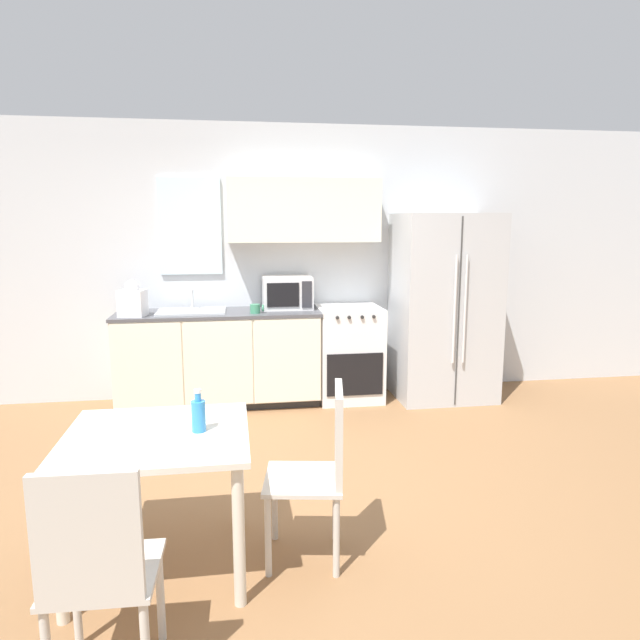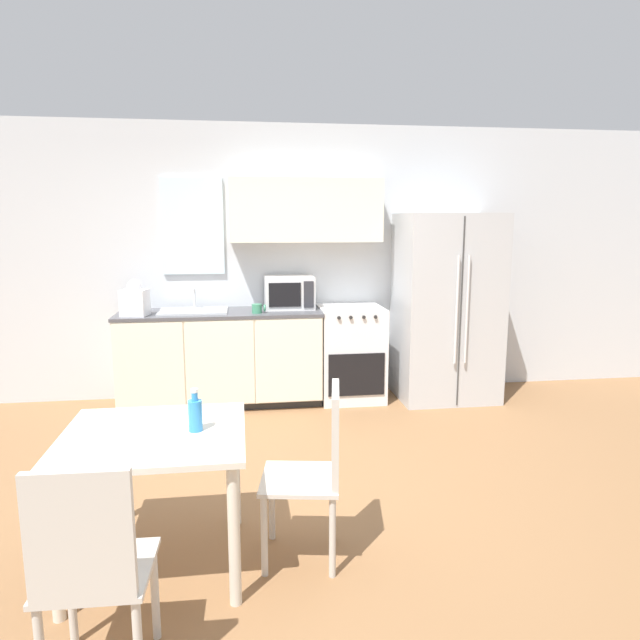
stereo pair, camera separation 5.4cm
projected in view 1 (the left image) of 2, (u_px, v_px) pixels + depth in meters
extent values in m
plane|color=olive|center=(281.00, 494.00, 3.73)|extent=(12.00, 12.00, 0.00)
cube|color=silver|center=(260.00, 262.00, 5.72)|extent=(12.00, 0.06, 2.70)
cube|color=silver|center=(190.00, 227.00, 5.52)|extent=(0.59, 0.04, 0.92)
cube|color=silver|center=(304.00, 210.00, 5.51)|extent=(1.47, 0.32, 0.61)
cube|color=#333333|center=(221.00, 399.00, 5.59)|extent=(1.89, 0.54, 0.08)
cube|color=silver|center=(220.00, 356.00, 5.48)|extent=(1.89, 0.60, 0.80)
cube|color=silver|center=(147.00, 366.00, 5.09)|extent=(0.61, 0.01, 0.78)
cube|color=silver|center=(219.00, 364.00, 5.18)|extent=(0.61, 0.01, 0.78)
cube|color=silver|center=(288.00, 361.00, 5.28)|extent=(0.61, 0.01, 0.78)
cube|color=#4C4C51|center=(218.00, 313.00, 5.41)|extent=(1.92, 0.63, 0.03)
cube|color=white|center=(349.00, 353.00, 5.68)|extent=(0.62, 0.60, 0.93)
cube|color=black|center=(355.00, 375.00, 5.40)|extent=(0.54, 0.01, 0.41)
cylinder|color=#262626|center=(337.00, 318.00, 5.27)|extent=(0.03, 0.02, 0.03)
cylinder|color=#262626|center=(349.00, 317.00, 5.29)|extent=(0.03, 0.02, 0.03)
cylinder|color=#262626|center=(362.00, 317.00, 5.31)|extent=(0.03, 0.02, 0.03)
cylinder|color=#262626|center=(374.00, 317.00, 5.33)|extent=(0.03, 0.02, 0.03)
cube|color=silver|center=(444.00, 307.00, 5.67)|extent=(0.95, 0.76, 1.84)
cube|color=#3F3F3F|center=(459.00, 313.00, 5.30)|extent=(0.01, 0.01, 1.78)
cylinder|color=silver|center=(455.00, 310.00, 5.26)|extent=(0.02, 0.02, 1.01)
cylinder|color=silver|center=(465.00, 309.00, 5.27)|extent=(0.02, 0.02, 1.01)
cube|color=#B7BABC|center=(191.00, 311.00, 5.37)|extent=(0.64, 0.42, 0.02)
cylinder|color=silver|center=(192.00, 298.00, 5.52)|extent=(0.02, 0.02, 0.19)
cylinder|color=silver|center=(191.00, 290.00, 5.44)|extent=(0.02, 0.14, 0.02)
cube|color=silver|center=(287.00, 292.00, 5.58)|extent=(0.48, 0.35, 0.32)
cube|color=black|center=(283.00, 295.00, 5.40)|extent=(0.30, 0.01, 0.23)
cube|color=#2D2D33|center=(307.00, 294.00, 5.43)|extent=(0.10, 0.01, 0.25)
cylinder|color=#3F8C66|center=(255.00, 309.00, 5.31)|extent=(0.09, 0.09, 0.08)
torus|color=#3F8C66|center=(263.00, 308.00, 5.32)|extent=(0.02, 0.07, 0.07)
cube|color=white|center=(132.00, 303.00, 5.14)|extent=(0.26, 0.23, 0.24)
sphere|color=white|center=(132.00, 287.00, 5.11)|extent=(0.15, 0.15, 0.12)
cube|color=beige|center=(157.00, 436.00, 2.83)|extent=(0.90, 0.85, 0.03)
cylinder|color=beige|center=(57.00, 551.00, 2.48)|extent=(0.06, 0.06, 0.69)
cylinder|color=beige|center=(239.00, 536.00, 2.60)|extent=(0.06, 0.06, 0.69)
cylinder|color=beige|center=(96.00, 478.00, 3.19)|extent=(0.06, 0.06, 0.69)
cylinder|color=beige|center=(237.00, 468.00, 3.30)|extent=(0.06, 0.06, 0.69)
cube|color=beige|center=(105.00, 573.00, 2.17)|extent=(0.41, 0.41, 0.02)
cube|color=beige|center=(87.00, 538.00, 1.95)|extent=(0.37, 0.05, 0.48)
cylinder|color=beige|center=(76.00, 600.00, 2.36)|extent=(0.03, 0.03, 0.43)
cylinder|color=beige|center=(160.00, 594.00, 2.40)|extent=(0.03, 0.03, 0.43)
cube|color=beige|center=(303.00, 479.00, 2.96)|extent=(0.46, 0.46, 0.02)
cube|color=beige|center=(339.00, 433.00, 2.91)|extent=(0.10, 0.37, 0.48)
cylinder|color=beige|center=(268.00, 536.00, 2.83)|extent=(0.03, 0.03, 0.43)
cylinder|color=beige|center=(275.00, 503.00, 3.17)|extent=(0.03, 0.03, 0.43)
cylinder|color=beige|center=(336.00, 537.00, 2.83)|extent=(0.03, 0.03, 0.43)
cylinder|color=beige|center=(336.00, 504.00, 3.16)|extent=(0.03, 0.03, 0.43)
cylinder|color=#338CD8|center=(199.00, 416.00, 2.84)|extent=(0.07, 0.07, 0.16)
cylinder|color=#338CD8|center=(198.00, 397.00, 2.83)|extent=(0.03, 0.03, 0.04)
cylinder|color=white|center=(198.00, 391.00, 2.82)|extent=(0.04, 0.04, 0.02)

